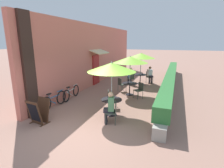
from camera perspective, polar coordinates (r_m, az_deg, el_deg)
ground_plane at (r=6.37m, az=-11.94°, el=-15.30°), size 120.00×120.00×0.00m
cafe_facade_wall at (r=13.23m, az=-4.80°, el=9.57°), size 0.98×14.85×4.20m
planter_hedge at (r=12.24m, az=18.48°, el=1.19°), size 0.60×13.85×1.01m
patio_table_near at (r=7.39m, az=-0.14°, el=-6.21°), size 0.87×0.87×0.70m
patio_umbrella_near at (r=7.01m, az=-0.14°, el=5.51°), size 1.97×1.97×2.28m
cafe_chair_near_left at (r=8.13m, az=-0.43°, el=-4.45°), size 0.50×0.50×0.87m
cafe_chair_near_right at (r=6.67m, az=0.23°, el=-8.67°), size 0.50×0.50×0.87m
seated_patron_near_right at (r=6.61m, az=-0.75°, el=-7.29°), size 0.48×0.43×1.25m
coffee_cup_near at (r=7.28m, az=-0.93°, el=-4.79°), size 0.07×0.07×0.09m
patio_table_mid at (r=10.20m, az=5.78°, el=-0.60°), size 0.87×0.87×0.70m
patio_umbrella_mid at (r=9.93m, az=5.99°, el=7.90°), size 1.97×1.97×2.28m
cafe_chair_mid_left at (r=9.66m, az=8.90°, el=-1.64°), size 0.56×0.56×0.87m
cafe_chair_mid_right at (r=10.77m, az=2.98°, el=0.13°), size 0.56×0.56×0.87m
coffee_cup_mid at (r=10.00m, az=5.32°, el=0.35°), size 0.07×0.07×0.09m
patio_table_far at (r=12.93m, az=9.22°, el=2.38°), size 0.87×0.87×0.70m
patio_umbrella_far at (r=12.72m, az=9.49°, el=9.09°), size 1.97×1.97×2.28m
cafe_chair_far_left at (r=12.53m, az=6.23°, el=2.02°), size 0.56×0.56×0.87m
seated_patron_far_left at (r=12.60m, az=6.04°, el=2.88°), size 0.50×0.51×1.25m
cafe_chair_far_right at (r=13.37m, az=12.03°, el=2.55°), size 0.56×0.56×0.87m
seated_patron_far_right at (r=13.25m, az=12.31°, el=3.18°), size 0.50×0.51×1.25m
coffee_cup_far at (r=12.94m, az=9.92°, el=3.30°), size 0.07×0.07×0.09m
bicycle_leaning at (r=8.69m, az=-18.44°, el=-5.09°), size 0.11×1.75×0.77m
bicycle_second at (r=9.73m, az=-13.14°, el=-2.80°), size 0.20×1.72×0.74m
menu_board at (r=7.27m, az=-22.78°, el=-8.24°), size 0.70×0.71×0.95m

